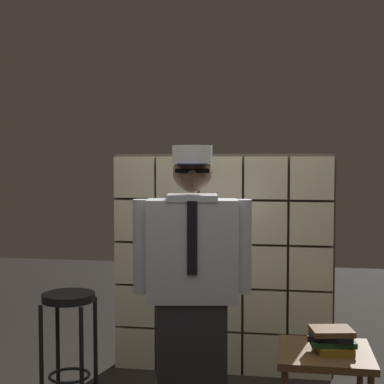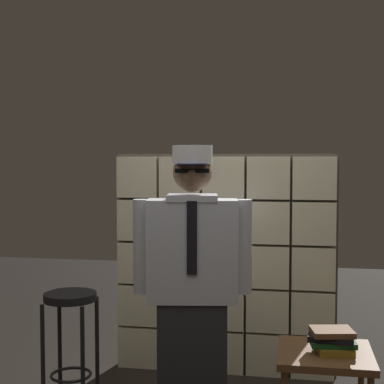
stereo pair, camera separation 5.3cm
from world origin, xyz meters
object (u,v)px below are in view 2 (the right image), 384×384
Objects in this scene: side_table at (325,365)px; book_stack at (333,341)px; bar_stool at (70,323)px; standing_person at (192,289)px.

side_table is 2.09× the size of book_stack.
book_stack is at bearing -9.09° from bar_stool.
standing_person is 6.34× the size of book_stack.
standing_person reaches higher than book_stack.
bar_stool is 1.66m from book_stack.
bar_stool is 2.85× the size of book_stack.
standing_person is 0.95m from bar_stool.
bar_stool is 1.37× the size of side_table.
bar_stool is 1.62m from side_table.
side_table is (1.60, -0.24, -0.09)m from bar_stool.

